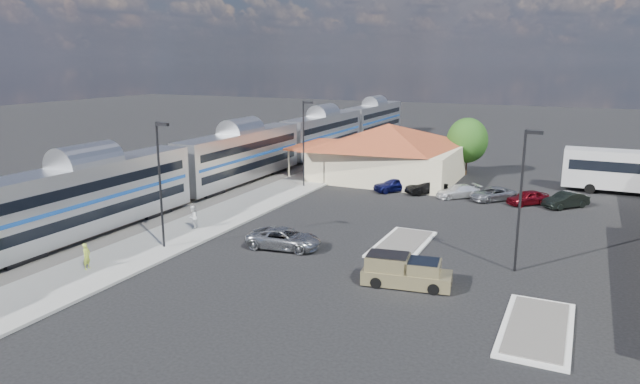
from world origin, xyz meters
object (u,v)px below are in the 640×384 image
at_px(suv, 284,238).
at_px(pickup_truck, 407,272).
at_px(coach_bus, 637,170).
at_px(station_depot, 388,151).

bearing_deg(suv, pickup_truck, -114.96).
bearing_deg(coach_bus, pickup_truck, 157.39).
relative_size(pickup_truck, suv, 1.02).
bearing_deg(suv, coach_bus, -47.14).
relative_size(station_depot, coach_bus, 1.37).
bearing_deg(station_depot, suv, -87.41).
relative_size(station_depot, suv, 3.47).
height_order(suv, coach_bus, coach_bus).
relative_size(suv, coach_bus, 0.39).
bearing_deg(pickup_truck, suv, 65.05).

